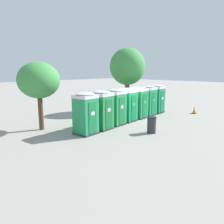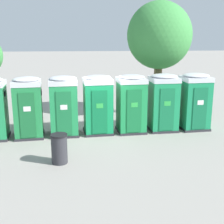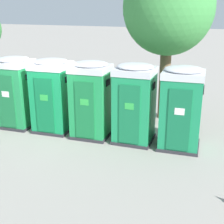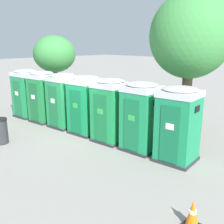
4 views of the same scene
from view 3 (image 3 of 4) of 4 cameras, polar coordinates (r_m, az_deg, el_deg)
ground_plane at (r=11.51m, az=-9.98°, el=-2.85°), size 120.00×120.00×0.00m
portapotty_2 at (r=11.70m, az=-17.18°, el=3.54°), size 1.28×1.29×2.54m
portapotty_3 at (r=10.95m, az=-10.83°, el=3.05°), size 1.33×1.31×2.54m
portapotty_4 at (r=10.29m, az=-3.82°, el=2.35°), size 1.31×1.30×2.54m
portapotty_5 at (r=9.87m, az=4.13°, el=1.64°), size 1.29×1.27×2.54m
portapotty_6 at (r=9.61m, az=12.56°, el=0.76°), size 1.34×1.31×2.54m
street_tree_0 at (r=11.89m, az=10.28°, el=18.08°), size 3.26×3.26×5.84m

